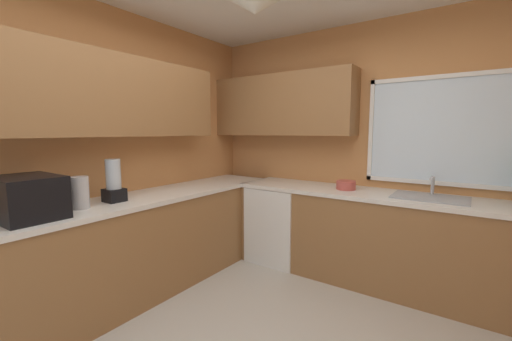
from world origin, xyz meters
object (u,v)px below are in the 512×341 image
microwave (27,197)px  blender_appliance (114,183)px  dishwasher (280,223)px  kettle (80,193)px  sink_assembly (430,197)px  bowl (346,185)px

microwave → blender_appliance: bearing=90.0°
dishwasher → microwave: (-0.66, -2.27, 0.62)m
kettle → blender_appliance: bearing=94.0°
microwave → dishwasher: bearing=73.8°
kettle → blender_appliance: (-0.02, 0.29, 0.04)m
dishwasher → microwave: size_ratio=1.79×
sink_assembly → blender_appliance: size_ratio=1.69×
sink_assembly → microwave: bearing=-133.4°
dishwasher → bowl: (0.76, 0.03, 0.52)m
microwave → kettle: 0.34m
microwave → kettle: size_ratio=1.93×
sink_assembly → blender_appliance: bearing=-142.5°
microwave → blender_appliance: blender_appliance is taller
microwave → sink_assembly: size_ratio=0.79×
dishwasher → bowl: bowl is taller
dishwasher → kettle: bearing=-108.4°
dishwasher → blender_appliance: bearing=-112.0°
microwave → sink_assembly: (2.18, 2.30, -0.13)m
dishwasher → microwave: microwave is taller
kettle → sink_assembly: (2.16, 1.96, -0.11)m
microwave → bowl: microwave is taller
microwave → kettle: microwave is taller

